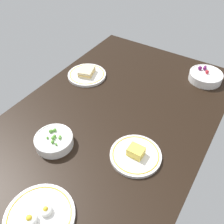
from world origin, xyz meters
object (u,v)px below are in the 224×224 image
at_px(plate_sandwich, 87,74).
at_px(bowl_peas, 54,140).
at_px(plate_eggs, 39,216).
at_px(plate_cheese, 136,155).
at_px(bowl_berries, 206,76).

relative_size(plate_sandwich, bowl_peas, 1.34).
height_order(plate_sandwich, plate_eggs, plate_eggs).
relative_size(plate_cheese, bowl_berries, 1.17).
xyz_separation_m(bowl_peas, plate_eggs, (-0.26, -0.16, -0.01)).
xyz_separation_m(plate_sandwich, bowl_peas, (-0.46, -0.18, 0.01)).
height_order(plate_sandwich, bowl_peas, bowl_peas).
xyz_separation_m(bowl_berries, plate_eggs, (-1.02, 0.22, -0.01)).
xyz_separation_m(plate_sandwich, plate_eggs, (-0.71, -0.34, -0.00)).
height_order(bowl_peas, bowl_berries, bowl_berries).
relative_size(plate_cheese, plate_sandwich, 0.97).
distance_m(plate_sandwich, bowl_peas, 0.49).
relative_size(plate_sandwich, bowl_berries, 1.20).
bearing_deg(plate_sandwich, plate_eggs, -154.48).
relative_size(bowl_peas, bowl_berries, 0.90).
bearing_deg(bowl_peas, plate_eggs, -147.24).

